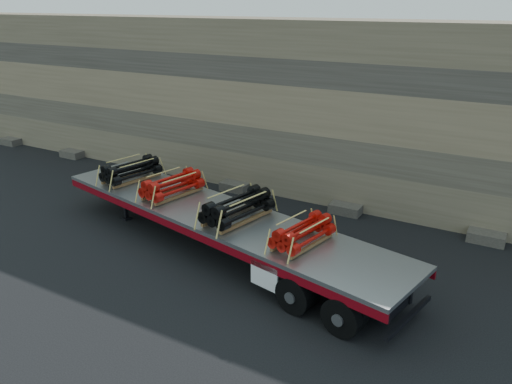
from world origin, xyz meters
The scene contains 7 objects.
ground centered at (0.00, 0.00, 0.00)m, with size 120.00×120.00×0.00m, color black.
rock_wall centered at (0.00, 6.50, 3.50)m, with size 44.00×3.00×7.00m, color #7A6B54.
trailer centered at (-0.59, -0.24, 0.67)m, with size 13.38×2.57×1.34m, color #9B9EA2, non-canonical shape.
bundle_front centered at (-5.07, 0.72, 1.71)m, with size 1.05×2.10×0.74m, color black, non-canonical shape.
bundle_midfront centered at (-2.73, 0.22, 1.71)m, with size 1.04×2.08×0.74m, color #B11009, non-canonical shape.
bundle_midrear centered at (0.30, -0.43, 1.74)m, with size 1.13×2.25×0.80m, color black, non-canonical shape.
bundle_rear centered at (2.72, -0.95, 1.67)m, with size 0.95×1.90×0.67m, color #B11009, non-canonical shape.
Camera 1 is at (7.70, -12.34, 7.63)m, focal length 35.00 mm.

